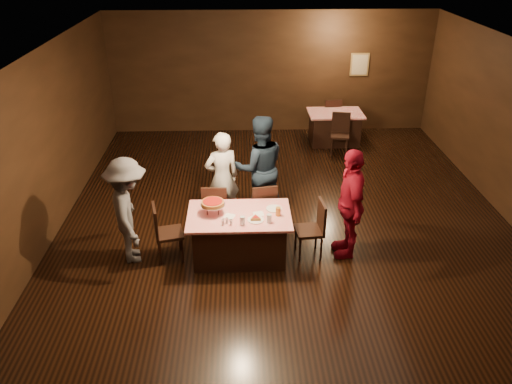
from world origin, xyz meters
TOP-DOWN VIEW (x-y plane):
  - room at (0.00, 0.01)m, footprint 10.00×10.04m
  - main_table at (-0.83, -0.70)m, footprint 1.60×1.00m
  - back_table at (1.51, 4.07)m, footprint 1.30×0.90m
  - chair_far_left at (-1.23, 0.05)m, footprint 0.43×0.43m
  - chair_far_right at (-0.43, 0.05)m, footprint 0.48×0.48m
  - chair_end_left at (-1.93, -0.70)m, footprint 0.50×0.50m
  - chair_end_right at (0.27, -0.70)m, footprint 0.46×0.46m
  - chair_back_near at (1.51, 3.37)m, footprint 0.49×0.49m
  - chair_back_far at (1.51, 4.67)m, footprint 0.46×0.46m
  - diner_white_jacket at (-1.12, 0.46)m, footprint 0.71×0.58m
  - diner_navy_hoodie at (-0.46, 0.61)m, footprint 1.04×0.87m
  - diner_grey_knit at (-2.52, -0.69)m, footprint 0.90×1.24m
  - diner_red_shirt at (0.89, -0.65)m, footprint 0.45×1.07m
  - pizza_stand at (-1.23, -0.65)m, footprint 0.38×0.38m
  - plate_with_slice at (-0.58, -0.88)m, footprint 0.25×0.25m
  - plate_empty at (-0.28, -0.55)m, footprint 0.25×0.25m
  - glass_front_left at (-0.78, -1.00)m, footprint 0.08×0.08m
  - glass_front_right at (-0.38, -0.95)m, footprint 0.08×0.08m
  - glass_amber at (-0.23, -0.75)m, footprint 0.08×0.08m
  - condiments at (-1.01, -0.98)m, footprint 0.17×0.10m
  - napkin_center at (-0.53, -0.70)m, footprint 0.19×0.19m
  - napkin_left at (-0.98, -0.75)m, footprint 0.21×0.21m

SIDE VIEW (x-z plane):
  - main_table at x=-0.83m, z-range 0.00..0.77m
  - back_table at x=1.51m, z-range 0.00..0.77m
  - chair_far_left at x=-1.23m, z-range 0.00..0.95m
  - chair_far_right at x=-0.43m, z-range 0.00..0.95m
  - chair_end_left at x=-1.93m, z-range 0.00..0.95m
  - chair_end_right at x=0.27m, z-range 0.00..0.95m
  - chair_back_near at x=1.51m, z-range 0.00..0.95m
  - chair_back_far at x=1.51m, z-range 0.00..0.95m
  - napkin_center at x=-0.53m, z-range 0.77..0.78m
  - napkin_left at x=-0.98m, z-range 0.77..0.78m
  - plate_empty at x=-0.28m, z-range 0.77..0.78m
  - plate_with_slice at x=-0.58m, z-range 0.76..0.83m
  - condiments at x=-1.01m, z-range 0.77..0.87m
  - glass_front_left at x=-0.78m, z-range 0.77..0.91m
  - glass_front_right at x=-0.38m, z-range 0.77..0.91m
  - glass_amber at x=-0.23m, z-range 0.77..0.91m
  - diner_white_jacket at x=-1.12m, z-range 0.00..1.68m
  - diner_grey_knit at x=-2.52m, z-range 0.00..1.72m
  - diner_red_shirt at x=0.89m, z-range 0.00..1.81m
  - pizza_stand at x=-1.23m, z-range 0.84..1.06m
  - diner_navy_hoodie at x=-0.46m, z-range 0.00..1.91m
  - room at x=0.00m, z-range 0.63..3.65m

